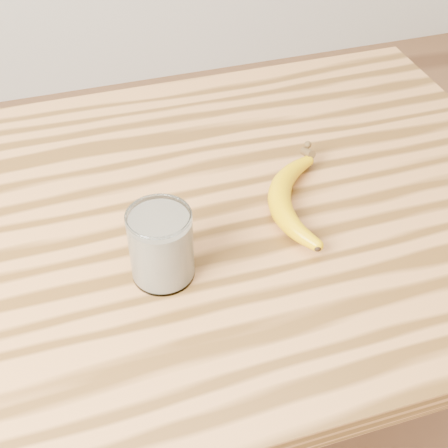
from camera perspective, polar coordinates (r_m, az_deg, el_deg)
name	(u,v)px	position (r m, az deg, el deg)	size (l,w,h in m)	color
table	(181,273)	(1.06, -3.99, -4.47)	(1.20, 0.80, 0.90)	#AC723C
smoothie_glass	(161,246)	(0.85, -5.76, -2.01)	(0.09, 0.09, 0.11)	white
banana	(279,199)	(0.97, 5.02, 2.28)	(0.11, 0.30, 0.04)	#CF9D00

